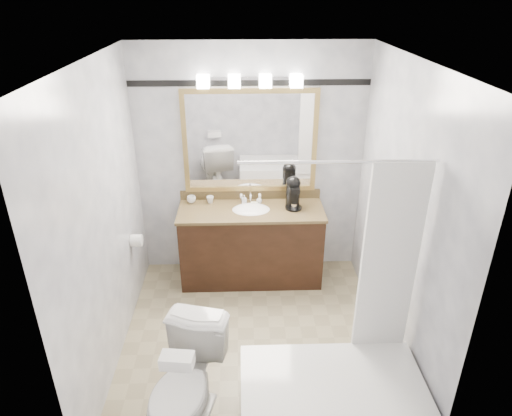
% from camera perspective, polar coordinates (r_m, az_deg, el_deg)
% --- Properties ---
extents(room, '(2.42, 2.62, 2.52)m').
position_cam_1_polar(room, '(3.69, -0.28, -1.60)').
color(room, '#978A66').
rests_on(room, ground).
extents(vanity, '(1.53, 0.58, 0.97)m').
position_cam_1_polar(vanity, '(4.97, -0.61, -4.37)').
color(vanity, black).
rests_on(vanity, ground).
extents(mirror, '(1.40, 0.04, 1.10)m').
position_cam_1_polar(mirror, '(4.78, -0.75, 8.27)').
color(mirror, tan).
rests_on(mirror, room).
extents(vanity_light_bar, '(1.02, 0.14, 0.12)m').
position_cam_1_polar(vanity_light_bar, '(4.57, -0.78, 15.63)').
color(vanity_light_bar, silver).
rests_on(vanity_light_bar, room).
extents(accent_stripe, '(2.40, 0.01, 0.06)m').
position_cam_1_polar(accent_stripe, '(4.64, -0.79, 15.38)').
color(accent_stripe, black).
rests_on(accent_stripe, room).
extents(bathtub, '(1.30, 0.75, 1.96)m').
position_cam_1_polar(bathtub, '(3.64, 9.65, -21.96)').
color(bathtub, white).
rests_on(bathtub, ground).
extents(tp_roll, '(0.11, 0.12, 0.12)m').
position_cam_1_polar(tp_roll, '(4.66, -14.71, -3.94)').
color(tp_roll, white).
rests_on(tp_roll, room).
extents(toilet, '(0.64, 0.89, 0.82)m').
position_cam_1_polar(toilet, '(3.50, -8.82, -21.30)').
color(toilet, white).
rests_on(toilet, ground).
extents(tissue_box, '(0.22, 0.14, 0.09)m').
position_cam_1_polar(tissue_box, '(3.04, -9.84, -18.29)').
color(tissue_box, white).
rests_on(tissue_box, toilet).
extents(coffee_maker, '(0.18, 0.22, 0.34)m').
position_cam_1_polar(coffee_maker, '(4.78, 4.66, 2.10)').
color(coffee_maker, black).
rests_on(coffee_maker, vanity).
extents(cup_left, '(0.11, 0.11, 0.07)m').
position_cam_1_polar(cup_left, '(4.96, -8.08, 1.08)').
color(cup_left, white).
rests_on(cup_left, vanity).
extents(cup_right, '(0.10, 0.10, 0.07)m').
position_cam_1_polar(cup_right, '(4.93, -5.75, 1.06)').
color(cup_right, white).
rests_on(cup_right, vanity).
extents(soap_bottle_a, '(0.05, 0.05, 0.10)m').
position_cam_1_polar(soap_bottle_a, '(4.87, -1.49, 1.06)').
color(soap_bottle_a, white).
rests_on(soap_bottle_a, vanity).
extents(soap_bottle_b, '(0.06, 0.06, 0.08)m').
position_cam_1_polar(soap_bottle_b, '(4.90, 0.40, 1.06)').
color(soap_bottle_b, white).
rests_on(soap_bottle_b, vanity).
extents(soap_bar, '(0.08, 0.05, 0.02)m').
position_cam_1_polar(soap_bar, '(4.88, -0.23, 0.59)').
color(soap_bar, beige).
rests_on(soap_bar, vanity).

